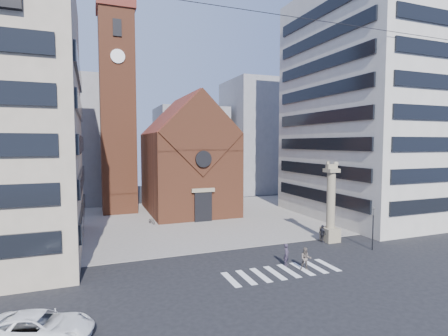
{
  "coord_description": "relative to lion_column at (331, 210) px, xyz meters",
  "views": [
    {
      "loc": [
        -13.93,
        -27.54,
        10.63
      ],
      "look_at": [
        -0.37,
        8.0,
        7.89
      ],
      "focal_mm": 28.0,
      "sensor_mm": 36.0,
      "label": 1
    }
  ],
  "objects": [
    {
      "name": "scooter_7",
      "position": [
        -5.8,
        14.88,
        -2.96
      ],
      "size": [
        0.87,
        1.55,
        0.9
      ],
      "primitive_type": "imported",
      "rotation": [
        0.0,
        0.0,
        0.32
      ],
      "color": "black",
      "rests_on": "piazza"
    },
    {
      "name": "piazza",
      "position": [
        -10.01,
        16.0,
        -3.43
      ],
      "size": [
        46.0,
        30.0,
        0.05
      ],
      "primitive_type": "cube",
      "color": "gray",
      "rests_on": "ground"
    },
    {
      "name": "pedestrian_1",
      "position": [
        -7.37,
        -6.31,
        -2.5
      ],
      "size": [
        1.15,
        1.06,
        1.91
      ],
      "primitive_type": "imported",
      "rotation": [
        0.0,
        0.0,
        -0.45
      ],
      "color": "#61564E",
      "rests_on": "ground"
    },
    {
      "name": "ground",
      "position": [
        -10.01,
        -3.0,
        -3.46
      ],
      "size": [
        120.0,
        120.0,
        0.0
      ],
      "primitive_type": "plane",
      "color": "black",
      "rests_on": "ground"
    },
    {
      "name": "scooter_5",
      "position": [
        -8.93,
        14.88,
        -2.96
      ],
      "size": [
        0.87,
        1.55,
        0.9
      ],
      "primitive_type": "imported",
      "rotation": [
        0.0,
        0.0,
        0.32
      ],
      "color": "black",
      "rests_on": "piazza"
    },
    {
      "name": "traffic_light",
      "position": [
        1.99,
        -4.0,
        -1.17
      ],
      "size": [
        0.13,
        0.16,
        4.3
      ],
      "color": "black",
      "rests_on": "ground"
    },
    {
      "name": "pedestrian_0",
      "position": [
        -8.34,
        -4.83,
        -2.49
      ],
      "size": [
        0.83,
        0.83,
        1.94
      ],
      "primitive_type": "imported",
      "rotation": [
        0.0,
        0.0,
        0.78
      ],
      "color": "#312838",
      "rests_on": "ground"
    },
    {
      "name": "scooter_2",
      "position": [
        -13.61,
        14.88,
        -3.0
      ],
      "size": [
        1.0,
        1.63,
        0.81
      ],
      "primitive_type": "imported",
      "rotation": [
        0.0,
        0.0,
        0.32
      ],
      "color": "black",
      "rests_on": "piazza"
    },
    {
      "name": "zebra_crossing",
      "position": [
        -9.46,
        -6.0,
        -3.45
      ],
      "size": [
        10.2,
        3.2,
        0.01
      ],
      "primitive_type": null,
      "color": "white",
      "rests_on": "ground"
    },
    {
      "name": "building_right",
      "position": [
        13.99,
        9.0,
        12.54
      ],
      "size": [
        18.0,
        22.0,
        32.0
      ],
      "primitive_type": "cube",
      "color": "beige",
      "rests_on": "ground"
    },
    {
      "name": "lion_column",
      "position": [
        0.0,
        0.0,
        0.0
      ],
      "size": [
        1.63,
        1.6,
        8.68
      ],
      "color": "gray",
      "rests_on": "ground"
    },
    {
      "name": "bg_block_right",
      "position": [
        11.99,
        39.0,
        8.54
      ],
      "size": [
        16.0,
        14.0,
        24.0
      ],
      "primitive_type": "cube",
      "color": "gray",
      "rests_on": "ground"
    },
    {
      "name": "scooter_4",
      "position": [
        -10.49,
        14.88,
        -3.0
      ],
      "size": [
        1.0,
        1.63,
        0.81
      ],
      "primitive_type": "imported",
      "rotation": [
        0.0,
        0.0,
        0.32
      ],
      "color": "black",
      "rests_on": "piazza"
    },
    {
      "name": "scooter_0",
      "position": [
        -16.73,
        14.88,
        -3.0
      ],
      "size": [
        1.0,
        1.63,
        0.81
      ],
      "primitive_type": "imported",
      "rotation": [
        0.0,
        0.0,
        0.32
      ],
      "color": "black",
      "rests_on": "piazza"
    },
    {
      "name": "bg_block_left",
      "position": [
        -30.01,
        37.0,
        7.54
      ],
      "size": [
        16.0,
        14.0,
        22.0
      ],
      "primitive_type": "cube",
      "color": "gray",
      "rests_on": "ground"
    },
    {
      "name": "campanile",
      "position": [
        -20.01,
        25.0,
        12.28
      ],
      "size": [
        5.5,
        5.5,
        31.2
      ],
      "color": "brown",
      "rests_on": "ground"
    },
    {
      "name": "pedestrian_2",
      "position": [
        -1.01,
        0.0,
        -2.51
      ],
      "size": [
        0.47,
        1.11,
        1.89
      ],
      "primitive_type": "imported",
      "rotation": [
        0.0,
        0.0,
        1.58
      ],
      "color": "#24242C",
      "rests_on": "ground"
    },
    {
      "name": "scooter_6",
      "position": [
        -7.37,
        14.88,
        -3.0
      ],
      "size": [
        1.0,
        1.63,
        0.81
      ],
      "primitive_type": "imported",
      "rotation": [
        0.0,
        0.0,
        0.32
      ],
      "color": "black",
      "rests_on": "piazza"
    },
    {
      "name": "scooter_1",
      "position": [
        -15.17,
        14.88,
        -2.96
      ],
      "size": [
        0.87,
        1.55,
        0.9
      ],
      "primitive_type": "imported",
      "rotation": [
        0.0,
        0.0,
        0.32
      ],
      "color": "black",
      "rests_on": "piazza"
    },
    {
      "name": "scooter_3",
      "position": [
        -12.05,
        14.88,
        -2.96
      ],
      "size": [
        0.87,
        1.55,
        0.9
      ],
      "primitive_type": "imported",
      "rotation": [
        0.0,
        0.0,
        0.32
      ],
      "color": "black",
      "rests_on": "piazza"
    },
    {
      "name": "bg_block_mid",
      "position": [
        -4.01,
        42.0,
        5.54
      ],
      "size": [
        14.0,
        12.0,
        18.0
      ],
      "primitive_type": "cube",
      "color": "gray",
      "rests_on": "ground"
    },
    {
      "name": "church",
      "position": [
        -10.01,
        22.04,
        4.53
      ],
      "size": [
        12.0,
        16.65,
        18.0
      ],
      "color": "brown",
      "rests_on": "ground"
    },
    {
      "name": "white_car",
      "position": [
        -26.78,
        -10.25,
        -2.67
      ],
      "size": [
        6.16,
        4.21,
        1.57
      ],
      "primitive_type": "imported",
      "rotation": [
        0.0,
        0.0,
        1.26
      ],
      "color": "white",
      "rests_on": "ground"
    }
  ]
}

